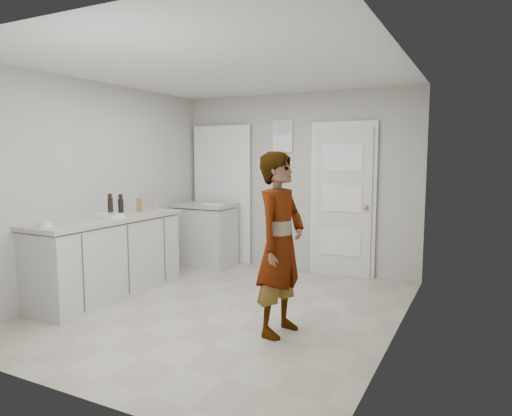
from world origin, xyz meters
The scene contains 12 objects.
ground centered at (0.00, 0.00, 0.00)m, with size 4.00×4.00×0.00m, color #A69B8B.
room_shell centered at (-0.17, 1.95, 1.02)m, with size 4.00×4.00×4.00m.
main_counter centered at (-1.45, -0.20, 0.43)m, with size 0.64×1.96×0.93m.
side_counter centered at (-1.25, 1.55, 0.43)m, with size 0.84×0.61×0.93m.
person centered at (0.79, -0.34, 0.83)m, with size 0.61×0.40×1.66m, color silver.
cake_mix_box centered at (-1.42, 0.34, 1.01)m, with size 0.11×0.05×0.17m, color #9B714D.
spice_jar centered at (-1.38, 0.59, 0.96)m, with size 0.05×0.05×0.08m, color tan.
oil_cruet_a centered at (-1.42, -0.01, 1.05)m, with size 0.06×0.06×0.26m.
oil_cruet_b centered at (-1.42, -0.17, 1.06)m, with size 0.06×0.06×0.27m.
baking_dish centered at (-1.36, -0.27, 0.95)m, with size 0.32×0.24×0.05m.
egg_bowl centered at (-1.42, -1.05, 0.95)m, with size 0.14×0.14×0.05m.
papers centered at (-1.13, 1.61, 0.93)m, with size 0.26×0.34×0.01m, color white.
Camera 1 is at (2.43, -4.06, 1.62)m, focal length 32.00 mm.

